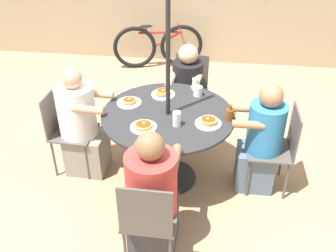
{
  "coord_description": "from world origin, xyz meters",
  "views": [
    {
      "loc": [
        0.39,
        -3.04,
        2.65
      ],
      "look_at": [
        0.0,
        0.0,
        0.63
      ],
      "focal_mm": 42.0,
      "sensor_mm": 36.0,
      "label": 1
    }
  ],
  "objects_px": {
    "patio_chair_north": "(190,88)",
    "drinking_glass_b": "(195,84)",
    "bicycle": "(158,46)",
    "drinking_glass_a": "(177,119)",
    "patio_table": "(168,126)",
    "diner_north": "(187,95)",
    "patio_chair_west": "(279,145)",
    "diner_west": "(261,143)",
    "diner_east": "(81,127)",
    "patio_chair_east": "(65,126)",
    "patio_chair_south": "(149,217)",
    "pancake_plate_d": "(143,126)",
    "diner_south": "(152,200)",
    "pancake_plate_c": "(163,93)",
    "syrup_bottle": "(230,114)",
    "pancake_plate_a": "(208,122)",
    "pancake_plate_b": "(129,102)",
    "coffee_cup": "(198,91)"
  },
  "relations": [
    {
      "from": "bicycle",
      "to": "diner_north",
      "type": "bearing_deg",
      "value": -84.79
    },
    {
      "from": "patio_table",
      "to": "drinking_glass_a",
      "type": "height_order",
      "value": "drinking_glass_a"
    },
    {
      "from": "coffee_cup",
      "to": "drinking_glass_a",
      "type": "xyz_separation_m",
      "value": [
        -0.15,
        -0.56,
        0.02
      ]
    },
    {
      "from": "diner_south",
      "to": "coffee_cup",
      "type": "distance_m",
      "value": 1.31
    },
    {
      "from": "patio_chair_north",
      "to": "pancake_plate_a",
      "type": "height_order",
      "value": "patio_chair_north"
    },
    {
      "from": "drinking_glass_b",
      "to": "patio_chair_south",
      "type": "bearing_deg",
      "value": -98.34
    },
    {
      "from": "patio_table",
      "to": "diner_east",
      "type": "relative_size",
      "value": 1.08
    },
    {
      "from": "diner_south",
      "to": "patio_chair_west",
      "type": "xyz_separation_m",
      "value": [
        1.05,
        0.87,
        -0.02
      ]
    },
    {
      "from": "diner_east",
      "to": "patio_chair_south",
      "type": "xyz_separation_m",
      "value": [
        0.86,
        -1.08,
        -0.01
      ]
    },
    {
      "from": "pancake_plate_b",
      "to": "patio_chair_south",
      "type": "bearing_deg",
      "value": -72.03
    },
    {
      "from": "diner_west",
      "to": "bicycle",
      "type": "relative_size",
      "value": 0.82
    },
    {
      "from": "diner_south",
      "to": "bicycle",
      "type": "relative_size",
      "value": 0.84
    },
    {
      "from": "patio_chair_north",
      "to": "diner_west",
      "type": "relative_size",
      "value": 0.78
    },
    {
      "from": "bicycle",
      "to": "drinking_glass_a",
      "type": "bearing_deg",
      "value": -91.4
    },
    {
      "from": "coffee_cup",
      "to": "bicycle",
      "type": "distance_m",
      "value": 2.42
    },
    {
      "from": "pancake_plate_a",
      "to": "pancake_plate_c",
      "type": "height_order",
      "value": "pancake_plate_c"
    },
    {
      "from": "pancake_plate_c",
      "to": "syrup_bottle",
      "type": "relative_size",
      "value": 1.58
    },
    {
      "from": "diner_north",
      "to": "pancake_plate_a",
      "type": "height_order",
      "value": "diner_north"
    },
    {
      "from": "diner_west",
      "to": "patio_chair_west",
      "type": "bearing_deg",
      "value": -90.0
    },
    {
      "from": "diner_east",
      "to": "patio_chair_east",
      "type": "bearing_deg",
      "value": -90.0
    },
    {
      "from": "pancake_plate_c",
      "to": "pancake_plate_d",
      "type": "distance_m",
      "value": 0.61
    },
    {
      "from": "diner_north",
      "to": "pancake_plate_b",
      "type": "distance_m",
      "value": 0.92
    },
    {
      "from": "patio_table",
      "to": "pancake_plate_a",
      "type": "bearing_deg",
      "value": -19.44
    },
    {
      "from": "patio_chair_north",
      "to": "pancake_plate_c",
      "type": "height_order",
      "value": "patio_chair_north"
    },
    {
      "from": "patio_chair_west",
      "to": "patio_chair_south",
      "type": "bearing_deg",
      "value": 134.49
    },
    {
      "from": "patio_chair_west",
      "to": "diner_west",
      "type": "height_order",
      "value": "diner_west"
    },
    {
      "from": "pancake_plate_d",
      "to": "drinking_glass_b",
      "type": "xyz_separation_m",
      "value": [
        0.39,
        0.76,
        0.04
      ]
    },
    {
      "from": "drinking_glass_b",
      "to": "patio_chair_north",
      "type": "bearing_deg",
      "value": 99.82
    },
    {
      "from": "pancake_plate_a",
      "to": "diner_west",
      "type": "bearing_deg",
      "value": 15.67
    },
    {
      "from": "patio_chair_east",
      "to": "bicycle",
      "type": "bearing_deg",
      "value": 171.04
    },
    {
      "from": "diner_south",
      "to": "syrup_bottle",
      "type": "height_order",
      "value": "diner_south"
    },
    {
      "from": "patio_chair_west",
      "to": "pancake_plate_b",
      "type": "height_order",
      "value": "patio_chair_west"
    },
    {
      "from": "patio_chair_east",
      "to": "syrup_bottle",
      "type": "distance_m",
      "value": 1.63
    },
    {
      "from": "patio_chair_west",
      "to": "diner_west",
      "type": "distance_m",
      "value": 0.17
    },
    {
      "from": "diner_east",
      "to": "pancake_plate_c",
      "type": "height_order",
      "value": "diner_east"
    },
    {
      "from": "pancake_plate_a",
      "to": "patio_chair_east",
      "type": "bearing_deg",
      "value": 172.5
    },
    {
      "from": "patio_table",
      "to": "drinking_glass_a",
      "type": "relative_size",
      "value": 9.13
    },
    {
      "from": "patio_chair_north",
      "to": "patio_chair_south",
      "type": "distance_m",
      "value": 2.07
    },
    {
      "from": "pancake_plate_c",
      "to": "drinking_glass_a",
      "type": "relative_size",
      "value": 1.73
    },
    {
      "from": "diner_south",
      "to": "drinking_glass_b",
      "type": "xyz_separation_m",
      "value": [
        0.22,
        1.36,
        0.31
      ]
    },
    {
      "from": "patio_chair_north",
      "to": "diner_south",
      "type": "bearing_deg",
      "value": 92.8
    },
    {
      "from": "diner_east",
      "to": "pancake_plate_c",
      "type": "bearing_deg",
      "value": 113.59
    },
    {
      "from": "pancake_plate_c",
      "to": "pancake_plate_d",
      "type": "xyz_separation_m",
      "value": [
        -0.09,
        -0.6,
        -0.0
      ]
    },
    {
      "from": "diner_east",
      "to": "drinking_glass_a",
      "type": "bearing_deg",
      "value": 79.64
    },
    {
      "from": "patio_chair_south",
      "to": "patio_chair_west",
      "type": "relative_size",
      "value": 1.0
    },
    {
      "from": "diner_north",
      "to": "pancake_plate_c",
      "type": "relative_size",
      "value": 4.65
    },
    {
      "from": "patio_table",
      "to": "diner_north",
      "type": "xyz_separation_m",
      "value": [
        0.1,
        0.86,
        -0.13
      ]
    },
    {
      "from": "patio_chair_north",
      "to": "pancake_plate_b",
      "type": "relative_size",
      "value": 3.73
    },
    {
      "from": "drinking_glass_a",
      "to": "drinking_glass_b",
      "type": "xyz_separation_m",
      "value": [
        0.11,
        0.68,
        -0.01
      ]
    },
    {
      "from": "patio_chair_north",
      "to": "drinking_glass_b",
      "type": "relative_size",
      "value": 7.0
    }
  ]
}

